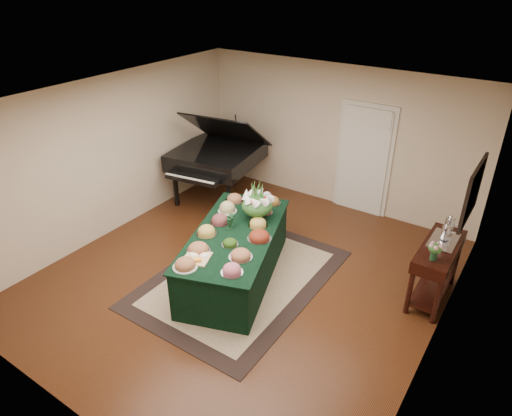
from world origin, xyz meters
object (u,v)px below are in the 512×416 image
Objects in this scene: grand_piano at (217,156)px; floral_centerpiece at (257,202)px; buffet_table at (235,255)px; mahogany_sideboard at (438,258)px.

floral_centerpiece is at bearing -36.92° from grand_piano.
grand_piano reaches higher than floral_centerpiece.
buffet_table is 5.39× the size of floral_centerpiece.
buffet_table is at bearing -95.11° from floral_centerpiece.
floral_centerpiece is (0.05, 0.52, 0.68)m from buffet_table.
floral_centerpiece is 0.40× the size of mahogany_sideboard.
mahogany_sideboard is at bearing 24.23° from buffet_table.
grand_piano is at bearing 170.07° from mahogany_sideboard.
grand_piano reaches higher than buffet_table.
buffet_table is 2.18× the size of mahogany_sideboard.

